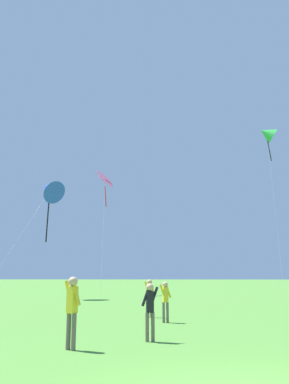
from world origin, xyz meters
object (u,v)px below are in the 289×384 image
person_far_back (165,298)px  person_near_tree (72,305)px  person_in_blue_jacket (150,306)px  kite_pink_low (105,185)px  kite_blue_delta (50,189)px  kite_green_small (267,133)px  person_with_spool (150,294)px

person_far_back → person_near_tree: size_ratio=0.88×
person_far_back → person_in_blue_jacket: size_ratio=0.99×
kite_pink_low → person_in_blue_jacket: size_ratio=8.06×
kite_blue_delta → kite_green_small: kite_green_small is taller
kite_pink_low → kite_blue_delta: kite_pink_low is taller
kite_green_small → person_far_back: (-11.92, -28.14, -17.01)m
person_in_blue_jacket → kite_blue_delta: bearing=114.3°
person_with_spool → person_near_tree: size_ratio=0.92×
person_in_blue_jacket → person_far_back: bearing=84.6°
kite_pink_low → kite_blue_delta: size_ratio=1.21×
person_far_back → person_in_blue_jacket: (-0.41, -4.42, 0.01)m
person_with_spool → person_near_tree: (-1.57, -7.61, 0.08)m
kite_blue_delta → person_with_spool: size_ratio=6.41×
kite_blue_delta → person_with_spool: 18.50m
person_far_back → person_in_blue_jacket: bearing=-95.4°
kite_green_small → person_in_blue_jacket: size_ratio=12.57×
kite_pink_low → person_near_tree: (3.74, -28.30, -9.68)m
person_with_spool → person_near_tree: 7.77m
kite_blue_delta → person_near_tree: kite_blue_delta is taller
person_with_spool → person_far_back: bearing=-70.1°
kite_blue_delta → person_with_spool: kite_blue_delta is taller
kite_pink_low → kite_blue_delta: bearing=-119.0°
kite_pink_low → kite_green_small: 20.09m
person_far_back → person_near_tree: person_near_tree is taller
person_in_blue_jacket → person_near_tree: (-1.84, -1.31, 0.11)m
person_in_blue_jacket → person_with_spool: (-0.27, 6.30, 0.03)m
kite_blue_delta → kite_green_small: (21.55, 12.12, 9.08)m
kite_green_small → kite_pink_low: bearing=-162.7°
kite_blue_delta → person_far_back: bearing=-59.0°
kite_blue_delta → person_in_blue_jacket: 23.77m
kite_pink_low → kite_green_small: bearing=17.3°
person_far_back → person_in_blue_jacket: 4.43m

